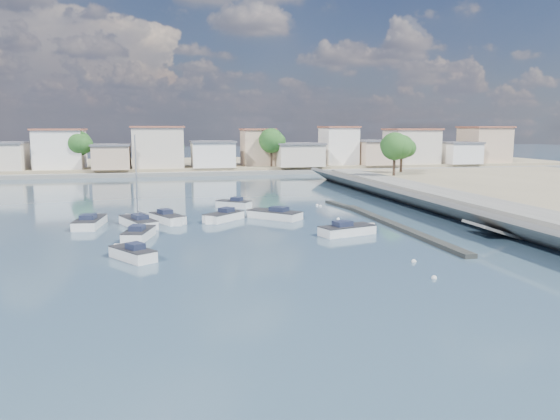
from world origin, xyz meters
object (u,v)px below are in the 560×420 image
object	(u,v)px
motorboat_b	(140,234)
motorboat_f	(232,204)
motorboat_a	(131,254)
motorboat_g	(168,219)
motorboat_e	(91,222)
motorboat_c	(272,215)
motorboat_d	(222,217)
sailboat	(137,222)
motorboat_h	(350,230)

from	to	relation	value
motorboat_b	motorboat_f	size ratio (longest dim) A/B	1.21
motorboat_a	motorboat_g	xyz separation A→B (m)	(2.94, 15.02, 0.00)
motorboat_f	motorboat_b	bearing A→B (deg)	-121.65
motorboat_e	motorboat_f	distance (m)	17.72
motorboat_b	motorboat_c	size ratio (longest dim) A/B	0.91
motorboat_a	motorboat_d	distance (m)	17.09
motorboat_b	motorboat_d	world-z (taller)	same
motorboat_f	sailboat	world-z (taller)	sailboat
motorboat_d	motorboat_e	xyz separation A→B (m)	(-12.79, -0.21, 0.00)
motorboat_f	motorboat_g	size ratio (longest dim) A/B	0.83
motorboat_b	motorboat_c	distance (m)	15.39
motorboat_d	motorboat_f	bearing A→B (deg)	76.28
motorboat_b	motorboat_g	xyz separation A→B (m)	(2.57, 7.46, 0.00)
motorboat_e	motorboat_g	world-z (taller)	same
motorboat_b	motorboat_g	bearing A→B (deg)	70.95
motorboat_d	motorboat_f	xyz separation A→B (m)	(2.24, 9.18, 0.00)
motorboat_f	motorboat_h	bearing A→B (deg)	-66.82
motorboat_d	motorboat_a	bearing A→B (deg)	-119.14
motorboat_c	motorboat_d	size ratio (longest dim) A/B	1.23
motorboat_a	motorboat_b	xyz separation A→B (m)	(0.37, 7.56, -0.00)
motorboat_b	motorboat_g	size ratio (longest dim) A/B	1.00
motorboat_d	motorboat_f	size ratio (longest dim) A/B	1.08
motorboat_d	motorboat_h	bearing A→B (deg)	-43.10
motorboat_c	motorboat_g	world-z (taller)	same
motorboat_d	motorboat_h	distance (m)	14.10
motorboat_a	motorboat_d	world-z (taller)	same
motorboat_e	motorboat_g	xyz separation A→B (m)	(7.41, 0.30, 0.00)
motorboat_b	motorboat_e	distance (m)	8.63
motorboat_g	motorboat_d	bearing A→B (deg)	-1.01
motorboat_b	motorboat_f	world-z (taller)	same
sailboat	motorboat_d	bearing A→B (deg)	8.24
motorboat_a	sailboat	bearing A→B (deg)	90.27
motorboat_b	motorboat_e	xyz separation A→B (m)	(-4.83, 7.15, 0.00)
motorboat_f	motorboat_h	world-z (taller)	same
motorboat_e	motorboat_h	distance (m)	24.93
motorboat_g	motorboat_h	size ratio (longest dim) A/B	0.90
motorboat_a	motorboat_d	size ratio (longest dim) A/B	0.94
motorboat_f	sailboat	bearing A→B (deg)	-135.64
motorboat_a	motorboat_g	bearing A→B (deg)	78.92
motorboat_e	motorboat_h	xyz separation A→B (m)	(23.08, -9.43, 0.00)
motorboat_c	motorboat_g	bearing A→B (deg)	-178.07
motorboat_h	sailboat	bearing A→B (deg)	155.74
motorboat_b	motorboat_h	xyz separation A→B (m)	(18.25, -2.28, 0.00)
motorboat_d	sailboat	bearing A→B (deg)	-171.76
motorboat_a	motorboat_f	size ratio (longest dim) A/B	1.01
motorboat_e	motorboat_g	distance (m)	7.41
motorboat_f	motorboat_d	bearing A→B (deg)	-103.72
motorboat_a	motorboat_c	xyz separation A→B (m)	(13.62, 15.38, 0.00)
motorboat_f	motorboat_g	world-z (taller)	same
motorboat_b	sailboat	distance (m)	6.16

